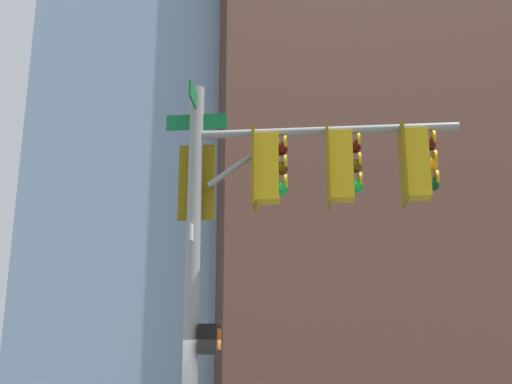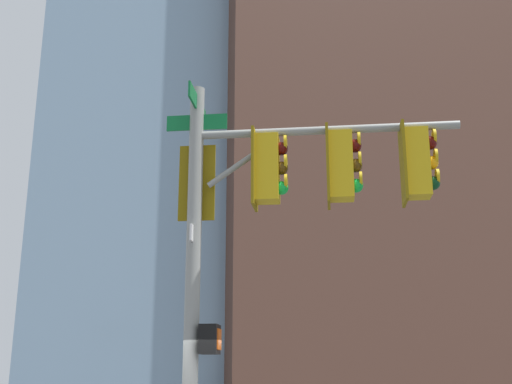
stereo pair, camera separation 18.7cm
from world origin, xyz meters
name	(u,v)px [view 1 (the left image)]	position (x,y,z in m)	size (l,w,h in m)	color
signal_pole_assembly	(272,205)	(-1.07, 0.18, 4.40)	(4.02, 2.09, 6.26)	gray
building_brick_nearside	(382,26)	(-19.13, -29.10, 26.41)	(27.48, 17.17, 52.82)	brown
building_brick_midblock	(304,191)	(-19.49, -46.82, 18.69)	(23.13, 16.89, 37.38)	brown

